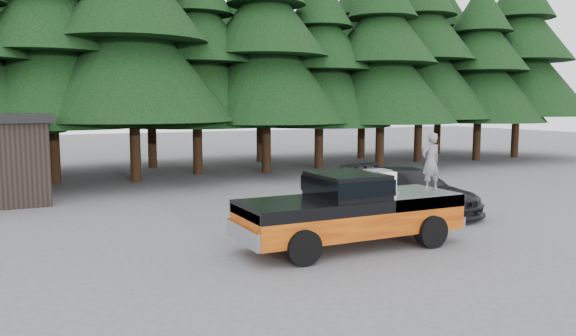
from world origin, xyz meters
name	(u,v)px	position (x,y,z in m)	size (l,w,h in m)	color
ground	(287,249)	(0.00, 0.00, 0.00)	(120.00, 120.00, 0.00)	#4E4E51
pickup_truck	(350,221)	(1.55, -0.47, 0.67)	(6.00, 2.04, 1.33)	#CD600D
truck_cab	(347,185)	(1.45, -0.47, 1.62)	(1.66, 1.90, 0.59)	black
air_compressor	(377,182)	(2.48, -0.32, 1.60)	(0.79, 0.66, 0.54)	white
man_on_bed	(431,162)	(3.97, -0.67, 2.11)	(0.57, 0.38, 1.57)	slate
parked_car	(410,190)	(5.90, 2.61, 0.75)	(2.10, 5.17, 1.50)	black
treeline	(150,25)	(0.42, 17.20, 7.72)	(60.15, 16.05, 17.50)	black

